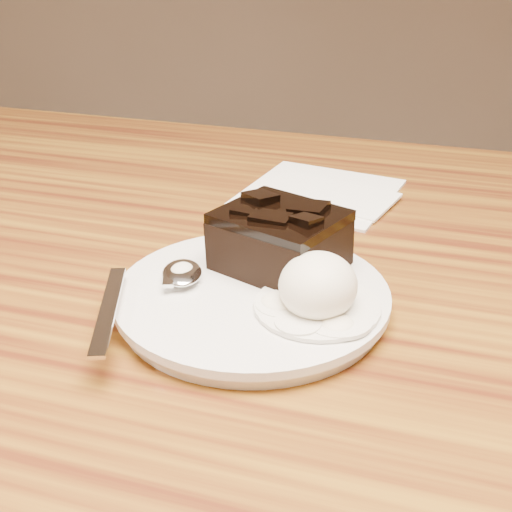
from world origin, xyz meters
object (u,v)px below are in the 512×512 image
(ice_cream_scoop, at_px, (318,286))
(spoon, at_px, (182,275))
(napkin, at_px, (319,191))
(plate, at_px, (252,299))
(brownie, at_px, (280,244))

(ice_cream_scoop, relative_size, spoon, 0.34)
(ice_cream_scoop, distance_m, napkin, 0.27)
(plate, xyz_separation_m, napkin, (-0.00, 0.25, -0.01))
(brownie, xyz_separation_m, spoon, (-0.06, -0.04, -0.02))
(ice_cream_scoop, xyz_separation_m, spoon, (-0.11, 0.01, -0.01))
(plate, height_order, napkin, plate)
(napkin, bearing_deg, spoon, -101.78)
(ice_cream_scoop, distance_m, spoon, 0.11)
(brownie, distance_m, ice_cream_scoop, 0.07)
(plate, bearing_deg, brownie, 76.73)
(plate, relative_size, ice_cream_scoop, 3.50)
(plate, distance_m, spoon, 0.06)
(spoon, bearing_deg, brownie, 12.67)
(spoon, relative_size, napkin, 1.14)
(plate, relative_size, spoon, 1.20)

